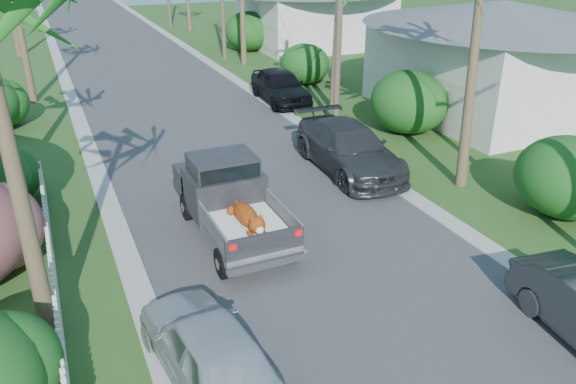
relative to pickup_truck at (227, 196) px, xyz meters
name	(u,v)px	position (x,y,z in m)	size (l,w,h in m)	color
ground	(399,349)	(1.47, -6.05, -1.01)	(120.00, 120.00, 0.00)	#32531F
road	(147,77)	(1.47, 18.95, -1.00)	(8.00, 100.00, 0.02)	#38383A
curb_left	(66,84)	(-2.83, 18.95, -0.98)	(0.60, 100.00, 0.06)	#A5A39E
curb_right	(220,69)	(5.77, 18.95, -0.98)	(0.60, 100.00, 0.06)	#A5A39E
pickup_truck	(227,196)	(0.00, 0.00, 0.00)	(1.98, 5.12, 2.06)	black
parked_car_rm	(349,149)	(5.07, 2.36, -0.23)	(2.19, 5.38, 1.56)	#2D2F32
parked_car_rf	(280,86)	(6.31, 11.09, -0.23)	(1.85, 4.60, 1.57)	black
parked_car_ln	(208,348)	(-2.13, -5.28, -0.33)	(1.60, 3.98, 1.36)	silver
shrub_r_a	(569,177)	(9.07, -3.05, 0.14)	(2.80, 3.08, 2.30)	#164F1D
shrub_r_b	(409,102)	(9.27, 4.95, 0.24)	(3.00, 3.30, 2.50)	#164F1D
shrub_r_c	(305,64)	(8.97, 13.95, 0.04)	(2.60, 2.86, 2.10)	#164F1D
shrub_r_d	(248,31)	(9.47, 23.95, 0.29)	(3.20, 3.52, 2.60)	#164F1D
picket_fence	(51,258)	(-4.53, -0.55, -0.51)	(0.10, 11.00, 1.00)	white
house_right_near	(495,62)	(14.47, 5.95, 1.21)	(8.00, 9.00, 4.80)	silver
house_right_far	(314,15)	(14.47, 23.95, 1.11)	(9.00, 8.00, 4.60)	silver
utility_pole_b	(340,12)	(7.07, 6.95, 3.59)	(1.60, 0.26, 9.00)	brown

